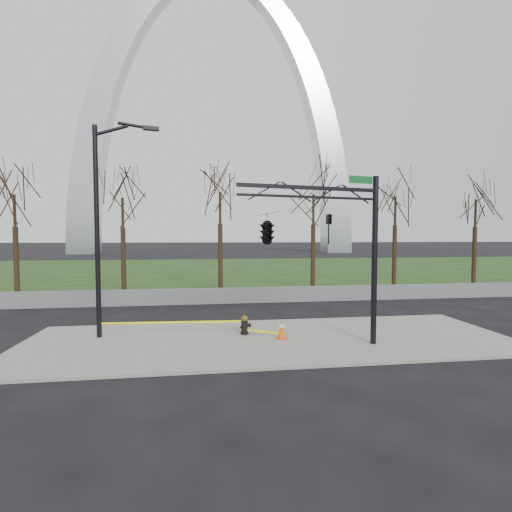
{
  "coord_description": "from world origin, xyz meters",
  "views": [
    {
      "loc": [
        -2.39,
        -13.27,
        3.89
      ],
      "look_at": [
        -0.29,
        2.0,
        3.08
      ],
      "focal_mm": 25.66,
      "sensor_mm": 36.0,
      "label": 1
    }
  ],
  "objects": [
    {
      "name": "grass_strip",
      "position": [
        0.0,
        30.0,
        0.03
      ],
      "size": [
        120.0,
        40.0,
        0.06
      ],
      "primitive_type": "cube",
      "color": "#163212",
      "rests_on": "ground"
    },
    {
      "name": "fire_hydrant",
      "position": [
        -0.91,
        0.72,
        0.46
      ],
      "size": [
        0.49,
        0.34,
        0.78
      ],
      "rotation": [
        0.0,
        0.0,
        0.38
      ],
      "color": "black",
      "rests_on": "sidewalk"
    },
    {
      "name": "ground",
      "position": [
        0.0,
        0.0,
        0.0
      ],
      "size": [
        500.0,
        500.0,
        0.0
      ],
      "primitive_type": "plane",
      "color": "black",
      "rests_on": "ground"
    },
    {
      "name": "guardrail",
      "position": [
        0.0,
        8.0,
        0.45
      ],
      "size": [
        60.0,
        0.3,
        0.9
      ],
      "primitive_type": "cube",
      "color": "#59595B",
      "rests_on": "ground"
    },
    {
      "name": "gateway_arch",
      "position": [
        0.0,
        75.0,
        32.5
      ],
      "size": [
        66.0,
        6.0,
        65.0
      ],
      "primitive_type": null,
      "color": "silver",
      "rests_on": "ground"
    },
    {
      "name": "street_light",
      "position": [
        -6.18,
        1.1,
        4.69
      ],
      "size": [
        2.38,
        0.59,
        8.21
      ],
      "rotation": [
        0.0,
        0.0,
        0.17
      ],
      "color": "black",
      "rests_on": "ground"
    },
    {
      "name": "tree_row",
      "position": [
        5.13,
        12.0,
        3.82
      ],
      "size": [
        56.27,
        4.0,
        7.65
      ],
      "color": "black",
      "rests_on": "ground"
    },
    {
      "name": "traffic_signal_mast",
      "position": [
        0.3,
        -1.67,
        4.15
      ],
      "size": [
        5.04,
        2.54,
        6.0
      ],
      "rotation": [
        0.0,
        0.0,
        0.16
      ],
      "color": "black",
      "rests_on": "ground"
    },
    {
      "name": "traffic_cone",
      "position": [
        0.39,
        -0.11,
        0.44
      ],
      "size": [
        0.46,
        0.46,
        0.69
      ],
      "rotation": [
        0.0,
        0.0,
        0.38
      ],
      "color": "#F2560C",
      "rests_on": "sidewalk"
    },
    {
      "name": "caution_tape",
      "position": [
        -2.92,
        0.76,
        0.54
      ],
      "size": [
        6.8,
        1.17,
        0.41
      ],
      "color": "#FFF90D",
      "rests_on": "ground"
    },
    {
      "name": "sidewalk",
      "position": [
        0.0,
        0.0,
        0.05
      ],
      "size": [
        18.0,
        6.0,
        0.1
      ],
      "primitive_type": "cube",
      "color": "slate",
      "rests_on": "ground"
    }
  ]
}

